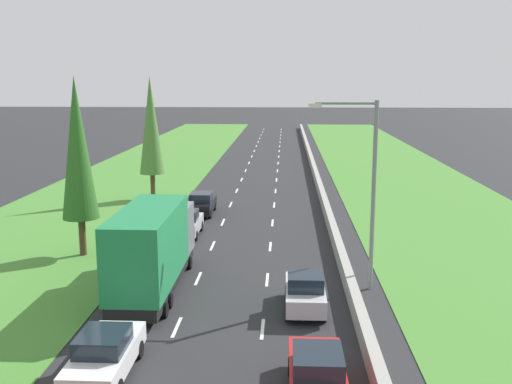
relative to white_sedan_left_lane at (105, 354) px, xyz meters
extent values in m
plane|color=#28282B|center=(3.43, 43.15, -0.81)|extent=(300.00, 300.00, 0.00)
cube|color=#478433|center=(-9.22, 43.15, -0.79)|extent=(14.00, 140.00, 0.04)
cube|color=#478433|center=(17.78, 43.15, -0.79)|extent=(14.00, 140.00, 0.04)
cube|color=#9E9B93|center=(9.13, 43.15, -0.39)|extent=(0.44, 120.00, 0.85)
cube|color=white|center=(1.68, 4.15, -0.81)|extent=(0.14, 2.00, 0.01)
cube|color=white|center=(1.68, 10.15, -0.81)|extent=(0.14, 2.00, 0.01)
cube|color=white|center=(1.68, 16.15, -0.81)|extent=(0.14, 2.00, 0.01)
cube|color=white|center=(1.68, 22.15, -0.81)|extent=(0.14, 2.00, 0.01)
cube|color=white|center=(1.68, 28.15, -0.81)|extent=(0.14, 2.00, 0.01)
cube|color=white|center=(1.68, 34.15, -0.81)|extent=(0.14, 2.00, 0.01)
cube|color=white|center=(1.68, 40.15, -0.81)|extent=(0.14, 2.00, 0.01)
cube|color=white|center=(1.68, 46.15, -0.81)|extent=(0.14, 2.00, 0.01)
cube|color=white|center=(1.68, 52.15, -0.81)|extent=(0.14, 2.00, 0.01)
cube|color=white|center=(1.68, 58.15, -0.81)|extent=(0.14, 2.00, 0.01)
cube|color=white|center=(1.68, 64.15, -0.81)|extent=(0.14, 2.00, 0.01)
cube|color=white|center=(1.68, 70.15, -0.81)|extent=(0.14, 2.00, 0.01)
cube|color=white|center=(1.68, 76.15, -0.81)|extent=(0.14, 2.00, 0.01)
cube|color=white|center=(1.68, 82.15, -0.81)|extent=(0.14, 2.00, 0.01)
cube|color=white|center=(1.68, 88.15, -0.81)|extent=(0.14, 2.00, 0.01)
cube|color=white|center=(1.68, 94.15, -0.81)|extent=(0.14, 2.00, 0.01)
cube|color=white|center=(1.68, 100.15, -0.81)|extent=(0.14, 2.00, 0.01)
cube|color=white|center=(5.18, 4.15, -0.81)|extent=(0.14, 2.00, 0.01)
cube|color=white|center=(5.18, 10.15, -0.81)|extent=(0.14, 2.00, 0.01)
cube|color=white|center=(5.18, 16.15, -0.81)|extent=(0.14, 2.00, 0.01)
cube|color=white|center=(5.18, 22.15, -0.81)|extent=(0.14, 2.00, 0.01)
cube|color=white|center=(5.18, 28.15, -0.81)|extent=(0.14, 2.00, 0.01)
cube|color=white|center=(5.18, 34.15, -0.81)|extent=(0.14, 2.00, 0.01)
cube|color=white|center=(5.18, 40.15, -0.81)|extent=(0.14, 2.00, 0.01)
cube|color=white|center=(5.18, 46.15, -0.81)|extent=(0.14, 2.00, 0.01)
cube|color=white|center=(5.18, 52.15, -0.81)|extent=(0.14, 2.00, 0.01)
cube|color=white|center=(5.18, 58.15, -0.81)|extent=(0.14, 2.00, 0.01)
cube|color=white|center=(5.18, 64.15, -0.81)|extent=(0.14, 2.00, 0.01)
cube|color=white|center=(5.18, 70.15, -0.81)|extent=(0.14, 2.00, 0.01)
cube|color=white|center=(5.18, 76.15, -0.81)|extent=(0.14, 2.00, 0.01)
cube|color=white|center=(5.18, 82.15, -0.81)|extent=(0.14, 2.00, 0.01)
cube|color=white|center=(5.18, 88.15, -0.81)|extent=(0.14, 2.00, 0.01)
cube|color=white|center=(5.18, 94.15, -0.81)|extent=(0.14, 2.00, 0.01)
cube|color=white|center=(5.18, 100.15, -0.81)|extent=(0.14, 2.00, 0.01)
cube|color=white|center=(0.00, 0.03, -0.13)|extent=(1.76, 4.50, 0.72)
cube|color=#19232D|center=(0.00, -0.12, 0.53)|extent=(1.56, 1.90, 0.60)
cylinder|color=black|center=(-0.80, 1.43, -0.49)|extent=(0.22, 0.64, 0.64)
cylinder|color=black|center=(0.80, 1.43, -0.49)|extent=(0.22, 0.64, 0.64)
cube|color=black|center=(-0.13, 8.43, -0.21)|extent=(2.20, 9.40, 0.56)
cube|color=slate|center=(-0.13, 12.03, 1.32)|extent=(2.40, 2.20, 2.50)
cube|color=#1E7F47|center=(-0.13, 7.33, 1.72)|extent=(2.44, 7.20, 3.30)
cylinder|color=black|center=(-1.25, 11.73, -0.49)|extent=(0.22, 0.64, 0.64)
cylinder|color=black|center=(0.99, 11.73, -0.49)|extent=(0.22, 0.64, 0.64)
cylinder|color=black|center=(-1.25, 6.25, -0.49)|extent=(0.22, 0.64, 0.64)
cylinder|color=black|center=(0.99, 6.25, -0.49)|extent=(0.22, 0.64, 0.64)
cylinder|color=black|center=(-1.25, 5.17, -0.49)|extent=(0.22, 0.64, 0.64)
cylinder|color=black|center=(0.99, 5.17, -0.49)|extent=(0.22, 0.64, 0.64)
cube|color=silver|center=(-0.28, 18.51, -0.11)|extent=(1.68, 3.90, 0.76)
cube|color=#19232D|center=(-0.28, 18.21, 0.59)|extent=(1.52, 1.60, 0.64)
cylinder|color=black|center=(-1.04, 19.72, -0.49)|extent=(0.22, 0.64, 0.64)
cylinder|color=black|center=(0.48, 19.72, -0.49)|extent=(0.22, 0.64, 0.64)
cylinder|color=black|center=(-1.04, 17.30, -0.49)|extent=(0.22, 0.64, 0.64)
cylinder|color=black|center=(0.48, 17.30, -0.49)|extent=(0.22, 0.64, 0.64)
cube|color=black|center=(-0.18, 24.70, -0.13)|extent=(1.76, 4.50, 0.72)
cube|color=#19232D|center=(-0.18, 24.55, 0.53)|extent=(1.56, 1.90, 0.60)
cylinder|color=black|center=(-0.98, 26.10, -0.49)|extent=(0.22, 0.64, 0.64)
cylinder|color=black|center=(0.62, 26.10, -0.49)|extent=(0.22, 0.64, 0.64)
cylinder|color=black|center=(-0.98, 23.31, -0.49)|extent=(0.22, 0.64, 0.64)
cylinder|color=black|center=(0.62, 23.31, -0.49)|extent=(0.22, 0.64, 0.64)
cube|color=red|center=(7.10, -1.04, -0.13)|extent=(1.76, 4.50, 0.72)
cube|color=#19232D|center=(7.10, -1.19, 0.53)|extent=(1.56, 1.90, 0.60)
cylinder|color=black|center=(6.30, 0.36, -0.49)|extent=(0.22, 0.64, 0.64)
cylinder|color=black|center=(7.90, 0.36, -0.49)|extent=(0.22, 0.64, 0.64)
cube|color=silver|center=(6.95, 6.31, -0.11)|extent=(1.68, 3.90, 0.76)
cube|color=#19232D|center=(6.95, 6.01, 0.59)|extent=(1.52, 1.60, 0.64)
cylinder|color=black|center=(6.19, 7.52, -0.49)|extent=(0.22, 0.64, 0.64)
cylinder|color=black|center=(7.71, 7.52, -0.49)|extent=(0.22, 0.64, 0.64)
cylinder|color=black|center=(6.19, 5.10, -0.49)|extent=(0.22, 0.64, 0.64)
cylinder|color=black|center=(7.71, 5.10, -0.49)|extent=(0.22, 0.64, 0.64)
cylinder|color=#4C3823|center=(-5.48, 13.84, 0.29)|extent=(0.39, 0.39, 2.20)
cone|color=#2D6623|center=(-5.48, 13.84, 5.36)|extent=(2.05, 2.05, 7.95)
cylinder|color=#4C3823|center=(-5.01, 29.98, 0.29)|extent=(0.39, 0.39, 2.20)
cone|color=#4C7F38|center=(-5.01, 29.98, 5.36)|extent=(2.05, 2.05, 7.96)
cylinder|color=gray|center=(10.17, 9.12, 3.69)|extent=(0.20, 0.20, 9.00)
cylinder|color=gray|center=(8.77, 9.12, 8.04)|extent=(2.80, 0.12, 0.12)
cube|color=silver|center=(7.37, 9.12, 7.94)|extent=(0.60, 0.28, 0.20)
camera|label=1|loc=(6.03, -18.36, 9.14)|focal=41.68mm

